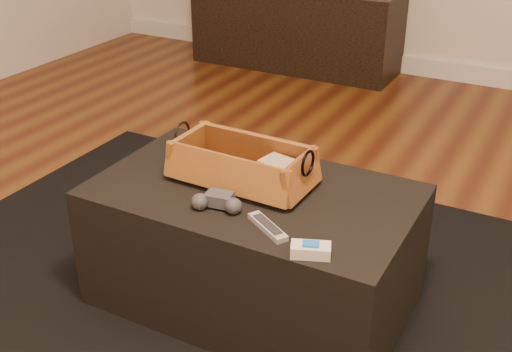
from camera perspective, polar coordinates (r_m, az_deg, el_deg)
The scene contains 11 objects.
floor at distance 2.27m, azimuth -3.47°, elevation -10.61°, with size 5.00×5.50×0.01m, color brown.
baseboard at distance 4.55m, azimuth 14.97°, elevation 9.28°, with size 5.00×0.04×0.12m, color white.
media_cabinet at distance 4.57m, azimuth 3.55°, elevation 13.06°, with size 1.43×0.45×0.56m, color black.
area_rug at distance 2.20m, azimuth -0.84°, elevation -11.53°, with size 2.60×2.00×0.01m, color black.
ottoman at distance 2.11m, azimuth -0.22°, elevation -6.20°, with size 1.00×0.60×0.42m, color black.
tv_remote at distance 2.04m, azimuth -2.04°, elevation 0.18°, with size 0.24×0.05×0.03m, color black.
cloth_bundle at distance 2.00m, azimuth 2.23°, elevation 0.40°, with size 0.13×0.09×0.07m, color tan.
wicker_basket at distance 2.03m, azimuth -1.25°, elevation 0.86°, with size 0.47×0.25×0.16m.
game_controller at distance 1.89m, azimuth -3.44°, elevation -2.31°, with size 0.16×0.10×0.05m.
silver_remote at distance 1.79m, azimuth 1.03°, elevation -4.52°, with size 0.16×0.12×0.02m.
cream_gadget at distance 1.69m, azimuth 4.88°, elevation -6.56°, with size 0.12×0.09×0.04m.
Camera 1 is at (0.97, -1.51, 1.38)m, focal length 45.00 mm.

